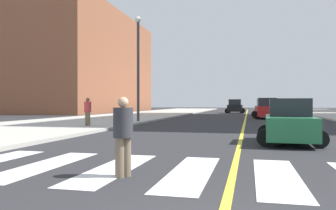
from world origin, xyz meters
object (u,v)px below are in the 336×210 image
Objects in this scene: car_red_third at (267,109)px; street_lamp at (138,60)px; car_green_second at (289,122)px; pedestrian_crossing at (123,133)px; car_black_nearest at (235,107)px; pedestrian_walking_west at (88,110)px.

street_lamp reaches higher than car_red_third.
pedestrian_crossing is at bearing 62.57° from car_green_second.
car_black_nearest is 2.81× the size of pedestrian_crossing.
car_red_third is 28.23m from pedestrian_crossing.
car_red_third is 14.61m from street_lamp.
car_black_nearest is 2.75× the size of pedestrian_walking_west.
street_lamp is at bearing 98.74° from pedestrian_walking_west.
car_green_second is 20.97m from car_red_third.
car_black_nearest is 17.45m from car_red_third.
car_green_second is 8.02m from pedestrian_crossing.
pedestrian_crossing is at bearing 79.16° from car_red_third.
pedestrian_walking_west is (-7.39, -32.85, 0.12)m from car_black_nearest.
pedestrian_crossing is 0.98× the size of pedestrian_walking_west.
car_green_second is at bearing -48.44° from street_lamp.
car_red_third is 2.77× the size of pedestrian_crossing.
car_red_third reaches higher than pedestrian_crossing.
pedestrian_crossing is (-4.00, -6.95, 0.12)m from car_green_second.
car_red_third is at bearing -88.05° from car_green_second.
car_red_third is (0.19, 20.97, 0.15)m from car_green_second.
pedestrian_crossing is 13.95m from pedestrian_walking_west.
pedestrian_crossing is (-4.19, -27.92, -0.03)m from car_red_third.
street_lamp is at bearing -101.73° from car_black_nearest.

